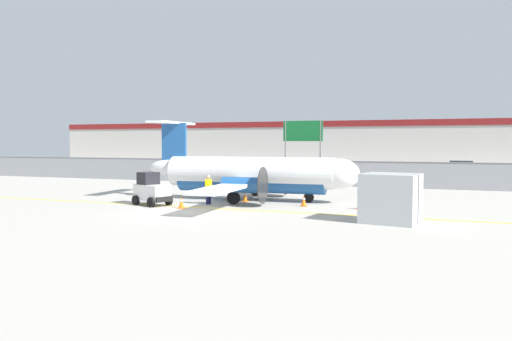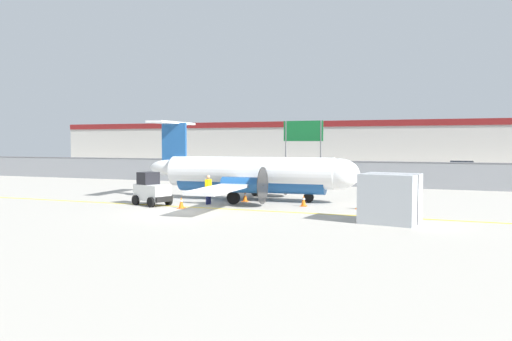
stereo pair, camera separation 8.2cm
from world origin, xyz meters
name	(u,v)px [view 1 (the left image)]	position (x,y,z in m)	size (l,w,h in m)	color
ground_plane	(205,208)	(0.00, 2.00, 0.00)	(140.00, 140.00, 0.01)	#ADA89E
perimeter_fence	(289,172)	(0.00, 18.00, 1.12)	(98.00, 0.10, 2.10)	gray
parking_lot_strip	(320,176)	(0.00, 29.50, 0.06)	(98.00, 17.00, 0.12)	#38383A
background_building	(350,145)	(0.00, 47.99, 3.26)	(91.00, 8.10, 6.50)	beige
commuter_airplane	(254,175)	(1.28, 6.24, 1.60)	(13.68, 16.06, 4.92)	white
baggage_tug	(151,190)	(-3.42, 2.06, 0.86)	(2.57, 2.06, 1.88)	silver
ground_crew_worker	(208,188)	(-0.52, 3.52, 0.95)	(0.43, 0.54, 1.70)	#191E4C
cargo_container	(391,198)	(10.01, 0.37, 1.10)	(2.71, 2.38, 2.20)	#B7BCC1
traffic_cone_near_left	(245,196)	(0.98, 5.50, 0.31)	(0.36, 0.36, 0.64)	orange
traffic_cone_near_right	(359,203)	(8.01, 4.52, 0.31)	(0.36, 0.36, 0.64)	orange
traffic_cone_far_left	(181,203)	(-1.11, 1.37, 0.31)	(0.36, 0.36, 0.64)	orange
traffic_cone_far_right	(304,201)	(4.90, 4.57, 0.31)	(0.36, 0.36, 0.64)	orange
parked_car_0	(212,166)	(-12.48, 29.06, 0.89)	(4.30, 2.20, 1.58)	navy
parked_car_1	(279,165)	(-5.68, 33.20, 0.89)	(4.23, 2.06, 1.58)	navy
parked_car_2	(326,167)	(0.22, 31.69, 0.89)	(4.37, 2.40, 1.58)	black
parked_car_3	(395,170)	(7.96, 26.95, 0.89)	(4.28, 2.17, 1.58)	gray
parked_car_4	(460,169)	(13.90, 32.92, 0.89)	(4.23, 2.06, 1.58)	red
highway_sign	(303,136)	(0.56, 20.44, 4.14)	(3.60, 0.14, 5.50)	slate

